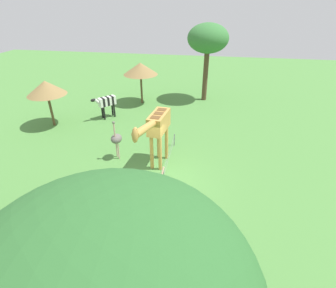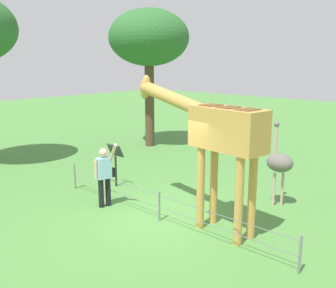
{
  "view_description": "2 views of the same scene",
  "coord_description": "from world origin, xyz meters",
  "px_view_note": "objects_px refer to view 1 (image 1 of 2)",
  "views": [
    {
      "loc": [
        9.83,
        2.01,
        7.77
      ],
      "look_at": [
        -0.13,
        0.35,
        2.0
      ],
      "focal_mm": 28.02,
      "sensor_mm": 36.0,
      "label": 1
    },
    {
      "loc": [
        -5.96,
        6.41,
        3.81
      ],
      "look_at": [
        0.35,
        -0.53,
        1.73
      ],
      "focal_mm": 40.87,
      "sensor_mm": 36.0,
      "label": 2
    }
  ],
  "objects_px": {
    "shade_hut_far": "(46,88)",
    "shade_hut_near": "(140,69)",
    "visitor": "(163,190)",
    "info_sign": "(125,203)",
    "zebra": "(106,103)",
    "giraffe": "(157,127)",
    "tree_west": "(208,39)",
    "ostrich": "(116,139)"
  },
  "relations": [
    {
      "from": "shade_hut_far",
      "to": "shade_hut_near",
      "type": "bearing_deg",
      "value": 136.35
    },
    {
      "from": "visitor",
      "to": "shade_hut_far",
      "type": "distance_m",
      "value": 11.11
    },
    {
      "from": "shade_hut_far",
      "to": "info_sign",
      "type": "distance_m",
      "value": 10.85
    },
    {
      "from": "zebra",
      "to": "info_sign",
      "type": "relative_size",
      "value": 1.26
    },
    {
      "from": "shade_hut_near",
      "to": "zebra",
      "type": "bearing_deg",
      "value": -26.88
    },
    {
      "from": "shade_hut_near",
      "to": "info_sign",
      "type": "relative_size",
      "value": 2.46
    },
    {
      "from": "visitor",
      "to": "zebra",
      "type": "height_order",
      "value": "visitor"
    },
    {
      "from": "shade_hut_far",
      "to": "info_sign",
      "type": "relative_size",
      "value": 2.33
    },
    {
      "from": "giraffe",
      "to": "zebra",
      "type": "height_order",
      "value": "giraffe"
    },
    {
      "from": "visitor",
      "to": "tree_west",
      "type": "xyz_separation_m",
      "value": [
        -13.34,
        1.06,
        3.9
      ]
    },
    {
      "from": "shade_hut_near",
      "to": "tree_west",
      "type": "height_order",
      "value": "tree_west"
    },
    {
      "from": "visitor",
      "to": "ostrich",
      "type": "bearing_deg",
      "value": -136.99
    },
    {
      "from": "giraffe",
      "to": "visitor",
      "type": "distance_m",
      "value": 3.31
    },
    {
      "from": "shade_hut_near",
      "to": "shade_hut_far",
      "type": "bearing_deg",
      "value": -43.65
    },
    {
      "from": "zebra",
      "to": "visitor",
      "type": "bearing_deg",
      "value": 33.81
    },
    {
      "from": "giraffe",
      "to": "zebra",
      "type": "bearing_deg",
      "value": -138.9
    },
    {
      "from": "tree_west",
      "to": "info_sign",
      "type": "relative_size",
      "value": 4.54
    },
    {
      "from": "shade_hut_near",
      "to": "shade_hut_far",
      "type": "xyz_separation_m",
      "value": [
        5.1,
        -4.87,
        -0.17
      ]
    },
    {
      "from": "giraffe",
      "to": "shade_hut_near",
      "type": "xyz_separation_m",
      "value": [
        -8.79,
        -3.08,
        0.53
      ]
    },
    {
      "from": "giraffe",
      "to": "tree_west",
      "type": "height_order",
      "value": "tree_west"
    },
    {
      "from": "shade_hut_near",
      "to": "shade_hut_far",
      "type": "height_order",
      "value": "shade_hut_near"
    },
    {
      "from": "shade_hut_far",
      "to": "info_sign",
      "type": "xyz_separation_m",
      "value": [
        7.66,
        7.5,
        -1.66
      ]
    },
    {
      "from": "zebra",
      "to": "info_sign",
      "type": "xyz_separation_m",
      "value": [
        9.43,
        4.32,
        -0.21
      ]
    },
    {
      "from": "info_sign",
      "to": "shade_hut_near",
      "type": "bearing_deg",
      "value": -168.33
    },
    {
      "from": "tree_west",
      "to": "info_sign",
      "type": "bearing_deg",
      "value": -9.21
    },
    {
      "from": "shade_hut_near",
      "to": "tree_west",
      "type": "bearing_deg",
      "value": 108.32
    },
    {
      "from": "tree_west",
      "to": "info_sign",
      "type": "height_order",
      "value": "tree_west"
    },
    {
      "from": "shade_hut_far",
      "to": "zebra",
      "type": "bearing_deg",
      "value": 119.15
    },
    {
      "from": "shade_hut_near",
      "to": "shade_hut_far",
      "type": "relative_size",
      "value": 1.06
    },
    {
      "from": "giraffe",
      "to": "shade_hut_far",
      "type": "relative_size",
      "value": 1.28
    },
    {
      "from": "giraffe",
      "to": "ostrich",
      "type": "bearing_deg",
      "value": -100.98
    },
    {
      "from": "zebra",
      "to": "shade_hut_near",
      "type": "bearing_deg",
      "value": 153.12
    },
    {
      "from": "visitor",
      "to": "tree_west",
      "type": "bearing_deg",
      "value": 175.45
    },
    {
      "from": "shade_hut_near",
      "to": "info_sign",
      "type": "height_order",
      "value": "shade_hut_near"
    },
    {
      "from": "giraffe",
      "to": "visitor",
      "type": "height_order",
      "value": "giraffe"
    },
    {
      "from": "info_sign",
      "to": "tree_west",
      "type": "bearing_deg",
      "value": 170.79
    },
    {
      "from": "info_sign",
      "to": "zebra",
      "type": "bearing_deg",
      "value": -155.37
    },
    {
      "from": "ostrich",
      "to": "shade_hut_near",
      "type": "height_order",
      "value": "shade_hut_near"
    },
    {
      "from": "tree_west",
      "to": "giraffe",
      "type": "bearing_deg",
      "value": -10.29
    },
    {
      "from": "shade_hut_far",
      "to": "giraffe",
      "type": "bearing_deg",
      "value": 65.09
    },
    {
      "from": "shade_hut_near",
      "to": "info_sign",
      "type": "xyz_separation_m",
      "value": [
        12.76,
        2.64,
        -1.83
      ]
    },
    {
      "from": "giraffe",
      "to": "tree_west",
      "type": "distance_m",
      "value": 10.91
    }
  ]
}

